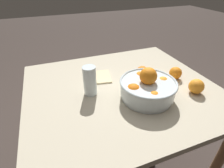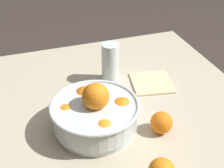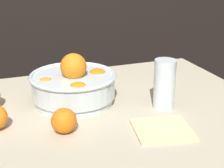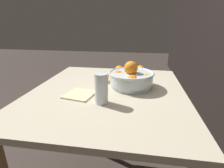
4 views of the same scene
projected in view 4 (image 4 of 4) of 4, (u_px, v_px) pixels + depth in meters
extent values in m
cube|color=#B7AD93|center=(108.00, 93.00, 1.03)|extent=(1.00, 0.88, 0.03)
cylinder|color=#936B47|center=(76.00, 110.00, 1.62)|extent=(0.05, 0.05, 0.74)
cylinder|color=#936B47|center=(161.00, 117.00, 1.51)|extent=(0.05, 0.05, 0.74)
cylinder|color=silver|center=(131.00, 85.00, 1.07)|extent=(0.25, 0.25, 0.02)
cylinder|color=silver|center=(131.00, 78.00, 1.06)|extent=(0.26, 0.26, 0.07)
torus|color=silver|center=(132.00, 73.00, 1.05)|extent=(0.27, 0.27, 0.01)
sphere|color=orange|center=(132.00, 82.00, 0.98)|extent=(0.08, 0.08, 0.08)
sphere|color=orange|center=(145.00, 80.00, 1.03)|extent=(0.07, 0.07, 0.07)
sphere|color=orange|center=(131.00, 74.00, 1.14)|extent=(0.07, 0.07, 0.07)
sphere|color=orange|center=(118.00, 77.00, 1.08)|extent=(0.08, 0.08, 0.08)
sphere|color=orange|center=(131.00, 68.00, 1.03)|extent=(0.08, 0.08, 0.08)
cylinder|color=#F4A314|center=(102.00, 91.00, 0.84)|extent=(0.06, 0.06, 0.12)
cylinder|color=silver|center=(102.00, 89.00, 0.84)|extent=(0.07, 0.07, 0.15)
sphere|color=orange|center=(119.00, 70.00, 1.31)|extent=(0.07, 0.07, 0.07)
sphere|color=orange|center=(104.00, 77.00, 1.16)|extent=(0.07, 0.07, 0.07)
sphere|color=orange|center=(140.00, 71.00, 1.29)|extent=(0.08, 0.08, 0.08)
cube|color=beige|center=(80.00, 94.00, 0.96)|extent=(0.18, 0.17, 0.01)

